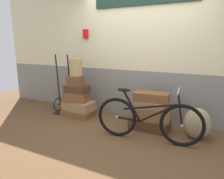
{
  "coord_description": "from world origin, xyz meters",
  "views": [
    {
      "loc": [
        1.35,
        -3.23,
        1.55
      ],
      "look_at": [
        -0.33,
        0.14,
        0.7
      ],
      "focal_mm": 32.92,
      "sensor_mm": 36.0,
      "label": 1
    }
  ],
  "objects": [
    {
      "name": "luggage_trolley",
      "position": [
        -1.62,
        0.29,
        0.29
      ],
      "size": [
        0.41,
        0.38,
        1.31
      ],
      "color": "black",
      "rests_on": "ground"
    },
    {
      "name": "wicker_basket",
      "position": [
        -1.22,
        0.24,
        1.06
      ],
      "size": [
        0.26,
        0.26,
        0.35
      ],
      "primitive_type": "cylinder",
      "color": "tan",
      "rests_on": "suitcase_4"
    },
    {
      "name": "burlap_sack",
      "position": [
        1.19,
        0.23,
        0.26
      ],
      "size": [
        0.43,
        0.36,
        0.52
      ],
      "primitive_type": "ellipsoid",
      "color": "#9E8966",
      "rests_on": "ground"
    },
    {
      "name": "suitcase_3",
      "position": [
        -1.22,
        0.25,
        0.6
      ],
      "size": [
        0.51,
        0.33,
        0.15
      ],
      "primitive_type": "cube",
      "rotation": [
        0.0,
        0.0,
        0.05
      ],
      "color": "#4C2D19",
      "rests_on": "suitcase_2"
    },
    {
      "name": "suitcase_6",
      "position": [
        0.43,
        0.24,
        0.3
      ],
      "size": [
        0.66,
        0.38,
        0.21
      ],
      "primitive_type": "cube",
      "rotation": [
        0.0,
        0.0,
        0.1
      ],
      "color": "olive",
      "rests_on": "suitcase_5"
    },
    {
      "name": "suitcase_2",
      "position": [
        -1.24,
        0.23,
        0.43
      ],
      "size": [
        0.54,
        0.36,
        0.2
      ],
      "primitive_type": "cube",
      "rotation": [
        0.0,
        0.0,
        0.1
      ],
      "color": "brown",
      "rests_on": "suitcase_1"
    },
    {
      "name": "suitcase_4",
      "position": [
        -1.22,
        0.21,
        0.78
      ],
      "size": [
        0.33,
        0.22,
        0.21
      ],
      "primitive_type": "cube",
      "rotation": [
        0.0,
        0.0,
        0.03
      ],
      "color": "brown",
      "rests_on": "suitcase_3"
    },
    {
      "name": "suitcase_5",
      "position": [
        0.39,
        0.24,
        0.1
      ],
      "size": [
        0.72,
        0.39,
        0.2
      ],
      "primitive_type": "cube",
      "rotation": [
        0.0,
        0.0,
        -0.04
      ],
      "color": "#4C2D19",
      "rests_on": "ground"
    },
    {
      "name": "suitcase_8",
      "position": [
        0.4,
        0.26,
        0.61
      ],
      "size": [
        0.62,
        0.36,
        0.16
      ],
      "primitive_type": "cube",
      "rotation": [
        0.0,
        0.0,
        0.07
      ],
      "color": "brown",
      "rests_on": "suitcase_7"
    },
    {
      "name": "station_building",
      "position": [
        0.01,
        0.85,
        1.51
      ],
      "size": [
        7.29,
        0.74,
        3.01
      ],
      "color": "gray",
      "rests_on": "ground"
    },
    {
      "name": "suitcase_7",
      "position": [
        0.39,
        0.22,
        0.47
      ],
      "size": [
        0.53,
        0.28,
        0.13
      ],
      "primitive_type": "cube",
      "rotation": [
        0.0,
        0.0,
        -0.01
      ],
      "color": "#937051",
      "rests_on": "suitcase_6"
    },
    {
      "name": "ground",
      "position": [
        0.0,
        0.0,
        -0.03
      ],
      "size": [
        9.29,
        5.2,
        0.06
      ],
      "primitive_type": "cube",
      "color": "brown"
    },
    {
      "name": "bicycle",
      "position": [
        0.48,
        -0.22,
        0.36
      ],
      "size": [
        1.7,
        0.46,
        0.88
      ],
      "color": "black",
      "rests_on": "ground"
    },
    {
      "name": "suitcase_1",
      "position": [
        -1.2,
        0.26,
        0.23
      ],
      "size": [
        0.7,
        0.45,
        0.19
      ],
      "primitive_type": "cube",
      "rotation": [
        0.0,
        0.0,
        -0.09
      ],
      "color": "#9E754C",
      "rests_on": "suitcase_0"
    },
    {
      "name": "suitcase_0",
      "position": [
        -1.22,
        0.27,
        0.07
      ],
      "size": [
        0.68,
        0.45,
        0.13
      ],
      "primitive_type": "cube",
      "rotation": [
        0.0,
        0.0,
        0.03
      ],
      "color": "brown",
      "rests_on": "ground"
    }
  ]
}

